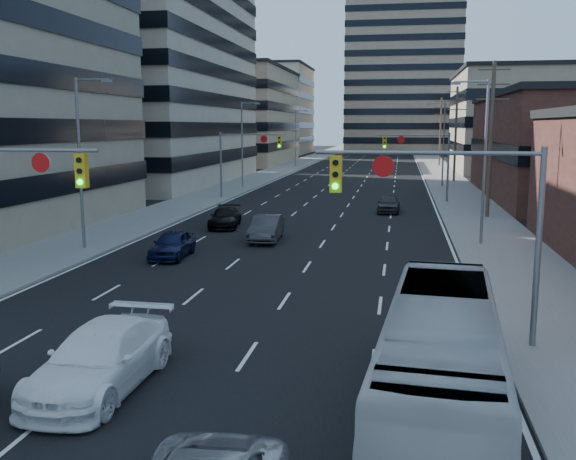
{
  "coord_description": "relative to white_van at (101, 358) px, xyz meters",
  "views": [
    {
      "loc": [
        6.0,
        -11.19,
        6.59
      ],
      "look_at": [
        1.37,
        15.28,
        2.2
      ],
      "focal_mm": 40.0,
      "sensor_mm": 36.0,
      "label": 1
    }
  ],
  "objects": [
    {
      "name": "streetlight_left_far",
      "position": [
        -9.03,
        86.82,
        4.26
      ],
      "size": [
        2.03,
        0.22,
        9.0
      ],
      "color": "slate",
      "rests_on": "ground"
    },
    {
      "name": "sidewalk_left",
      "position": [
        -10.19,
        126.82,
        -0.71
      ],
      "size": [
        5.0,
        300.0,
        0.15
      ],
      "primitive_type": "cube",
      "color": "slate",
      "rests_on": "ground"
    },
    {
      "name": "utility_pole_midblock",
      "position": [
        13.51,
        62.82,
        4.99
      ],
      "size": [
        2.2,
        0.28,
        11.0
      ],
      "color": "#4C3D2D",
      "rests_on": "ground"
    },
    {
      "name": "road_surface",
      "position": [
        1.31,
        126.82,
        -0.78
      ],
      "size": [
        18.0,
        300.0,
        0.02
      ],
      "primitive_type": "cube",
      "color": "black",
      "rests_on": "ground"
    },
    {
      "name": "ground",
      "position": [
        1.31,
        -3.18,
        -0.79
      ],
      "size": [
        400.0,
        400.0,
        0.0
      ],
      "primitive_type": "plane",
      "color": "black",
      "rests_on": "ground"
    },
    {
      "name": "sedan_grey_right",
      "position": [
        6.51,
        34.94,
        -0.1
      ],
      "size": [
        1.72,
        4.08,
        1.38
      ],
      "primitive_type": "imported",
      "rotation": [
        0.0,
        0.0,
        -0.02
      ],
      "color": "#2D2D2F",
      "rests_on": "ground"
    },
    {
      "name": "streetlight_left_near",
      "position": [
        -9.03,
        16.82,
        4.26
      ],
      "size": [
        2.03,
        0.22,
        9.0
      ],
      "color": "slate",
      "rests_on": "ground"
    },
    {
      "name": "sedan_black_far",
      "position": [
        -3.89,
        25.75,
        -0.14
      ],
      "size": [
        2.39,
        4.65,
        1.29
      ],
      "primitive_type": "imported",
      "rotation": [
        0.0,
        0.0,
        0.14
      ],
      "color": "black",
      "rests_on": "ground"
    },
    {
      "name": "sedan_blue",
      "position": [
        -3.89,
        15.85,
        -0.11
      ],
      "size": [
        1.78,
        4.07,
        1.36
      ],
      "primitive_type": "imported",
      "rotation": [
        0.0,
        0.0,
        0.04
      ],
      "color": "#0D1336",
      "rests_on": "ground"
    },
    {
      "name": "streetlight_right_near",
      "position": [
        11.65,
        21.82,
        4.26
      ],
      "size": [
        2.03,
        0.22,
        9.0
      ],
      "color": "slate",
      "rests_on": "ground"
    },
    {
      "name": "office_right_far",
      "position": [
        26.31,
        84.82,
        6.21
      ],
      "size": [
        22.0,
        28.0,
        14.0
      ],
      "primitive_type": "cube",
      "color": "gray",
      "rests_on": "ground"
    },
    {
      "name": "streetlight_right_far",
      "position": [
        11.65,
        56.82,
        4.26
      ],
      "size": [
        2.03,
        0.22,
        9.0
      ],
      "color": "slate",
      "rests_on": "ground"
    },
    {
      "name": "bg_block_left",
      "position": [
        -26.69,
        136.82,
        9.21
      ],
      "size": [
        24.0,
        24.0,
        20.0
      ],
      "primitive_type": "cube",
      "color": "#ADA089",
      "rests_on": "ground"
    },
    {
      "name": "transit_bus",
      "position": [
        8.31,
        -0.47,
        0.64
      ],
      "size": [
        3.2,
        10.41,
        2.86
      ],
      "primitive_type": "imported",
      "rotation": [
        0.0,
        0.0,
        -0.08
      ],
      "color": "#BCBCBC",
      "rests_on": "ground"
    },
    {
      "name": "signal_far_right",
      "position": [
        8.99,
        41.82,
        3.51
      ],
      "size": [
        6.09,
        0.33,
        6.0
      ],
      "color": "slate",
      "rests_on": "ground"
    },
    {
      "name": "utility_pole_block",
      "position": [
        13.51,
        32.82,
        4.99
      ],
      "size": [
        2.2,
        0.28,
        11.0
      ],
      "color": "#4C3D2D",
      "rests_on": "ground"
    },
    {
      "name": "apartment_tower",
      "position": [
        7.31,
        146.82,
        28.21
      ],
      "size": [
        26.0,
        26.0,
        58.0
      ],
      "primitive_type": "cube",
      "color": "gray",
      "rests_on": "ground"
    },
    {
      "name": "white_van",
      "position": [
        0.0,
        0.0,
        0.0
      ],
      "size": [
        2.32,
        5.48,
        1.58
      ],
      "primitive_type": "imported",
      "rotation": [
        0.0,
        0.0,
        -0.02
      ],
      "color": "white",
      "rests_on": "ground"
    },
    {
      "name": "streetlight_left_mid",
      "position": [
        -9.03,
        51.82,
        4.26
      ],
      "size": [
        2.03,
        0.22,
        9.0
      ],
      "color": "slate",
      "rests_on": "ground"
    },
    {
      "name": "utility_pole_distant",
      "position": [
        13.51,
        92.82,
        4.99
      ],
      "size": [
        2.2,
        0.28,
        11.0
      ],
      "color": "#4C3D2D",
      "rests_on": "ground"
    },
    {
      "name": "signal_far_left",
      "position": [
        -6.38,
        41.82,
        3.51
      ],
      "size": [
        6.09,
        0.33,
        6.0
      ],
      "color": "slate",
      "rests_on": "ground"
    },
    {
      "name": "bg_block_right",
      "position": [
        33.31,
        126.82,
        5.21
      ],
      "size": [
        22.0,
        22.0,
        12.0
      ],
      "primitive_type": "cube",
      "color": "gray",
      "rests_on": "ground"
    },
    {
      "name": "signal_near_right",
      "position": [
        8.76,
        4.82,
        3.54
      ],
      "size": [
        6.59,
        0.33,
        6.0
      ],
      "color": "slate",
      "rests_on": "ground"
    },
    {
      "name": "office_left_far",
      "position": [
        -22.69,
        96.82,
        7.21
      ],
      "size": [
        20.0,
        30.0,
        16.0
      ],
      "primitive_type": "cube",
      "color": "gray",
      "rests_on": "ground"
    },
    {
      "name": "sedan_grey_center",
      "position": [
        -0.22,
        21.37,
        -0.06
      ],
      "size": [
        1.79,
        4.52,
        1.46
      ],
      "primitive_type": "imported",
      "rotation": [
        0.0,
        0.0,
        0.05
      ],
      "color": "#333336",
      "rests_on": "ground"
    },
    {
      "name": "office_left_mid",
      "position": [
        -25.69,
        56.82,
        13.21
      ],
      "size": [
        26.0,
        34.0,
        28.0
      ],
      "primitive_type": "cube",
      "color": "#ADA089",
      "rests_on": "ground"
    },
    {
      "name": "sidewalk_right",
      "position": [
        12.81,
        126.82,
        -0.71
      ],
      "size": [
        5.0,
        300.0,
        0.15
      ],
      "primitive_type": "cube",
      "color": "slate",
      "rests_on": "ground"
    }
  ]
}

